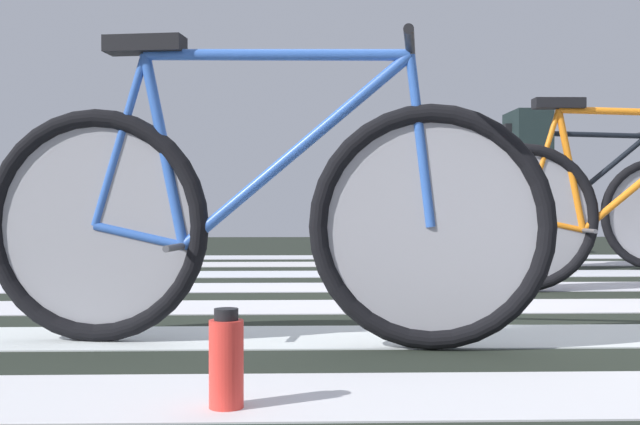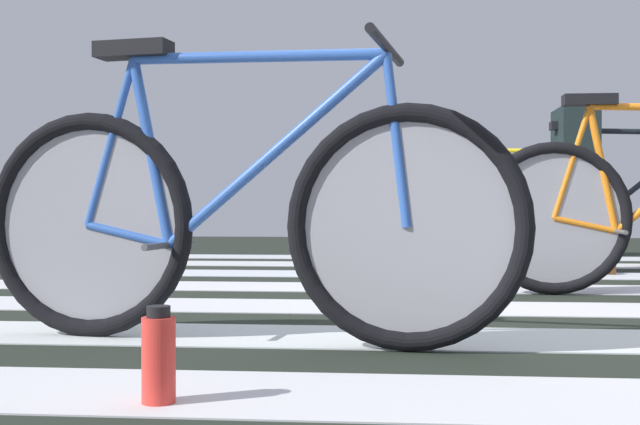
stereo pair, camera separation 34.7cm
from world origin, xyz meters
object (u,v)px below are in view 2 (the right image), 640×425
Objects in this scene: bicycle_4_of_4 at (492,209)px; bicycle_3_of_4 at (627,210)px; cyclist_3_of_4 at (576,166)px; water_bottle at (159,358)px; bicycle_1_of_4 at (238,217)px.

bicycle_3_of_4 is at bearing -58.85° from bicycle_4_of_4.
water_bottle is at bearing -114.93° from cyclist_3_of_4.
cyclist_3_of_4 is at bearing 68.17° from bicycle_1_of_4.
water_bottle is at bearing -93.42° from bicycle_4_of_4.
bicycle_1_of_4 is at bearing -95.42° from bicycle_4_of_4.
water_bottle is (-1.94, -3.40, -0.29)m from bicycle_3_of_4.
water_bottle is (-1.63, -3.41, -0.56)m from cyclist_3_of_4.
bicycle_4_of_4 is at bearing 82.49° from bicycle_1_of_4.
bicycle_1_of_4 is at bearing 87.83° from water_bottle.
cyclist_3_of_4 is at bearing -68.65° from bicycle_4_of_4.
bicycle_1_of_4 is 1.01× the size of bicycle_4_of_4.
bicycle_1_of_4 is 1.70× the size of cyclist_3_of_4.
bicycle_1_of_4 is at bearing -125.02° from bicycle_3_of_4.
cyclist_3_of_4 is 0.59× the size of bicycle_4_of_4.
cyclist_3_of_4 reaches higher than bicycle_4_of_4.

